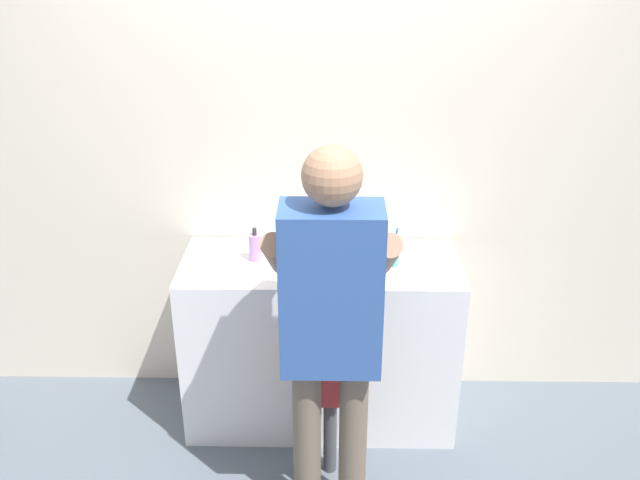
# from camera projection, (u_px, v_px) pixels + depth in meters

# --- Properties ---
(ground_plane) EXTENTS (14.00, 14.00, 0.00)m
(ground_plane) POSITION_uv_depth(u_px,v_px,m) (320.00, 452.00, 3.34)
(ground_plane) COLOR slate
(back_wall) EXTENTS (4.40, 0.08, 2.70)m
(back_wall) POSITION_uv_depth(u_px,v_px,m) (322.00, 146.00, 3.33)
(back_wall) COLOR beige
(back_wall) RESTS_ON ground
(vanity_cabinet) EXTENTS (1.32, 0.54, 0.88)m
(vanity_cabinet) POSITION_uv_depth(u_px,v_px,m) (320.00, 341.00, 3.42)
(vanity_cabinet) COLOR white
(vanity_cabinet) RESTS_ON ground
(sink_basin) EXTENTS (0.37, 0.37, 0.11)m
(sink_basin) POSITION_uv_depth(u_px,v_px,m) (320.00, 253.00, 3.19)
(sink_basin) COLOR silver
(sink_basin) RESTS_ON vanity_cabinet
(faucet) EXTENTS (0.18, 0.14, 0.18)m
(faucet) POSITION_uv_depth(u_px,v_px,m) (321.00, 229.00, 3.39)
(faucet) COLOR #B7BABF
(faucet) RESTS_ON vanity_cabinet
(toothbrush_cup) EXTENTS (0.07, 0.07, 0.21)m
(toothbrush_cup) POSITION_uv_depth(u_px,v_px,m) (392.00, 255.00, 3.19)
(toothbrush_cup) COLOR #4C8EB2
(toothbrush_cup) RESTS_ON vanity_cabinet
(soap_bottle) EXTENTS (0.06, 0.06, 0.17)m
(soap_bottle) POSITION_uv_depth(u_px,v_px,m) (255.00, 247.00, 3.23)
(soap_bottle) COLOR #B27FC6
(soap_bottle) RESTS_ON vanity_cabinet
(child_toddler) EXTENTS (0.27, 0.27, 0.87)m
(child_toddler) POSITION_uv_depth(u_px,v_px,m) (319.00, 376.00, 3.02)
(child_toddler) COLOR #47474C
(child_toddler) RESTS_ON ground
(adult_parent) EXTENTS (0.51, 0.54, 1.65)m
(adult_parent) POSITION_uv_depth(u_px,v_px,m) (331.00, 312.00, 2.61)
(adult_parent) COLOR #6B5B4C
(adult_parent) RESTS_ON ground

